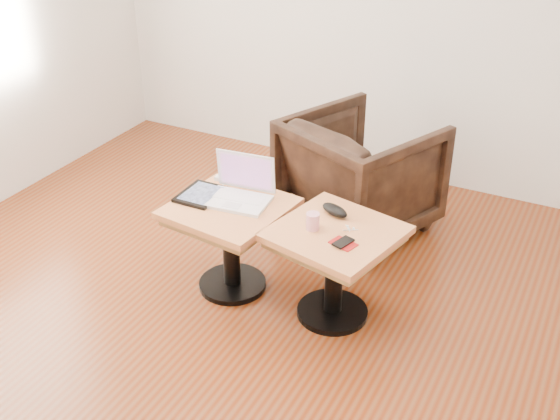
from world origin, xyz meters
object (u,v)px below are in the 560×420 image
at_px(side_table_right, 335,252).
at_px(striped_cup, 313,221).
at_px(side_table_left, 230,226).
at_px(laptop, 240,191).
at_px(armchair, 360,174).

bearing_deg(side_table_right, striped_cup, -147.12).
xyz_separation_m(side_table_left, striped_cup, (0.50, -0.02, 0.18)).
bearing_deg(side_table_right, laptop, -173.25).
xyz_separation_m(side_table_right, striped_cup, (-0.11, -0.04, 0.18)).
bearing_deg(striped_cup, side_table_left, 178.07).
height_order(laptop, striped_cup, laptop).
relative_size(side_table_left, armchair, 0.79).
bearing_deg(laptop, side_table_left, -107.86).
xyz_separation_m(side_table_left, laptop, (0.02, 0.08, 0.18)).
distance_m(side_table_left, striped_cup, 0.53).
relative_size(laptop, armchair, 0.44).
xyz_separation_m(laptop, striped_cup, (0.48, -0.10, -0.00)).
height_order(side_table_right, armchair, armchair).
bearing_deg(laptop, striped_cup, -18.00).
relative_size(side_table_right, striped_cup, 7.89).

